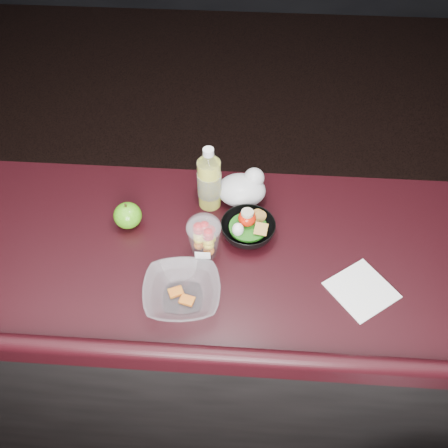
{
  "coord_description": "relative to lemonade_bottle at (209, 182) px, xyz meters",
  "views": [
    {
      "loc": [
        0.18,
        -0.64,
        2.2
      ],
      "look_at": [
        0.11,
        0.34,
        1.1
      ],
      "focal_mm": 40.0,
      "sensor_mm": 36.0,
      "label": 1
    }
  ],
  "objects": [
    {
      "name": "takeout_bowl",
      "position": [
        -0.05,
        -0.37,
        -0.07
      ],
      "size": [
        0.23,
        0.23,
        0.05
      ],
      "rotation": [
        0.0,
        0.0,
        0.1
      ],
      "color": "silver",
      "rests_on": "counter"
    },
    {
      "name": "paper_napkin",
      "position": [
        0.46,
        -0.31,
        -0.09
      ],
      "size": [
        0.22,
        0.22,
        0.0
      ],
      "primitive_type": "cube",
      "rotation": [
        0.0,
        0.0,
        0.64
      ],
      "color": "white",
      "rests_on": "counter"
    },
    {
      "name": "lemonade_bottle",
      "position": [
        0.0,
        0.0,
        0.0
      ],
      "size": [
        0.08,
        0.08,
        0.23
      ],
      "color": "yellow",
      "rests_on": "counter"
    },
    {
      "name": "counter",
      "position": [
        -0.05,
        -0.2,
        -0.6
      ],
      "size": [
        4.06,
        0.71,
        1.02
      ],
      "color": "black",
      "rests_on": "ground"
    },
    {
      "name": "snack_bowl",
      "position": [
        0.13,
        -0.13,
        -0.07
      ],
      "size": [
        0.18,
        0.18,
        0.09
      ],
      "rotation": [
        0.0,
        0.0,
        0.07
      ],
      "color": "black",
      "rests_on": "counter"
    },
    {
      "name": "fruit_cup",
      "position": [
        0.0,
        -0.21,
        -0.02
      ],
      "size": [
        0.1,
        0.1,
        0.15
      ],
      "color": "white",
      "rests_on": "counter"
    },
    {
      "name": "room_shell",
      "position": [
        -0.05,
        -0.5,
        0.71
      ],
      "size": [
        8.0,
        8.0,
        8.0
      ],
      "color": "black",
      "rests_on": "ground"
    },
    {
      "name": "green_apple",
      "position": [
        -0.25,
        -0.11,
        -0.06
      ],
      "size": [
        0.09,
        0.09,
        0.09
      ],
      "color": "#3E8A0F",
      "rests_on": "counter"
    },
    {
      "name": "plastic_bag",
      "position": [
        0.11,
        0.02,
        -0.05
      ],
      "size": [
        0.16,
        0.13,
        0.12
      ],
      "color": "silver",
      "rests_on": "counter"
    }
  ]
}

